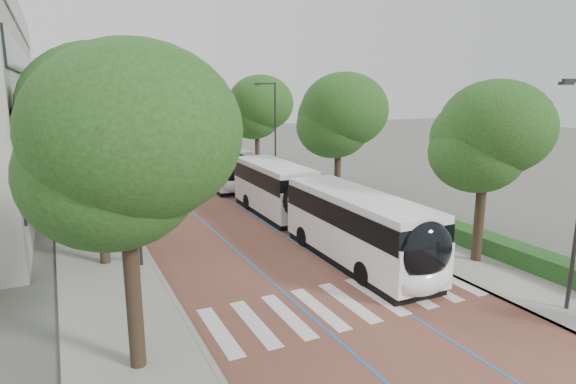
# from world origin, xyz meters

# --- Properties ---
(ground) EXTENTS (160.00, 160.00, 0.00)m
(ground) POSITION_xyz_m (0.00, 0.00, 0.00)
(ground) COLOR #51544C
(ground) RESTS_ON ground
(road) EXTENTS (11.00, 140.00, 0.02)m
(road) POSITION_xyz_m (0.00, 40.00, 0.01)
(road) COLOR brown
(road) RESTS_ON ground
(sidewalk_left) EXTENTS (4.00, 140.00, 0.12)m
(sidewalk_left) POSITION_xyz_m (-7.50, 40.00, 0.06)
(sidewalk_left) COLOR gray
(sidewalk_left) RESTS_ON ground
(sidewalk_right) EXTENTS (4.00, 140.00, 0.12)m
(sidewalk_right) POSITION_xyz_m (7.50, 40.00, 0.06)
(sidewalk_right) COLOR gray
(sidewalk_right) RESTS_ON ground
(kerb_left) EXTENTS (0.20, 140.00, 0.14)m
(kerb_left) POSITION_xyz_m (-5.60, 40.00, 0.06)
(kerb_left) COLOR gray
(kerb_left) RESTS_ON ground
(kerb_right) EXTENTS (0.20, 140.00, 0.14)m
(kerb_right) POSITION_xyz_m (5.60, 40.00, 0.06)
(kerb_right) COLOR gray
(kerb_right) RESTS_ON ground
(zebra_crossing) EXTENTS (10.55, 3.60, 0.01)m
(zebra_crossing) POSITION_xyz_m (0.20, 1.00, 0.03)
(zebra_crossing) COLOR silver
(zebra_crossing) RESTS_ON ground
(lane_line_left) EXTENTS (0.12, 126.00, 0.01)m
(lane_line_left) POSITION_xyz_m (-1.60, 40.00, 0.02)
(lane_line_left) COLOR #2265AA
(lane_line_left) RESTS_ON road
(lane_line_right) EXTENTS (0.12, 126.00, 0.01)m
(lane_line_right) POSITION_xyz_m (1.60, 40.00, 0.02)
(lane_line_right) COLOR #2265AA
(lane_line_right) RESTS_ON road
(hedge) EXTENTS (1.20, 14.00, 0.80)m
(hedge) POSITION_xyz_m (9.10, 0.00, 0.52)
(hedge) COLOR #17431A
(hedge) RESTS_ON sidewalk_right
(streetlight_far) EXTENTS (1.82, 0.20, 8.00)m
(streetlight_far) POSITION_xyz_m (6.62, 22.00, 4.82)
(streetlight_far) COLOR #28292B
(streetlight_far) RESTS_ON sidewalk_right
(lamp_post_left) EXTENTS (0.14, 0.14, 8.00)m
(lamp_post_left) POSITION_xyz_m (-6.10, 8.00, 4.12)
(lamp_post_left) COLOR #28292B
(lamp_post_left) RESTS_ON sidewalk_left
(trees_left) EXTENTS (6.38, 60.52, 9.74)m
(trees_left) POSITION_xyz_m (-7.50, 24.46, 6.52)
(trees_left) COLOR black
(trees_left) RESTS_ON ground
(trees_right) EXTENTS (5.96, 47.16, 8.25)m
(trees_right) POSITION_xyz_m (7.70, 23.78, 5.61)
(trees_right) COLOR black
(trees_right) RESTS_ON ground
(lead_bus) EXTENTS (2.87, 18.44, 3.20)m
(lead_bus) POSITION_xyz_m (2.85, 8.19, 1.63)
(lead_bus) COLOR black
(lead_bus) RESTS_ON ground
(bus_queued_0) EXTENTS (3.11, 12.50, 3.20)m
(bus_queued_0) POSITION_xyz_m (2.79, 24.70, 1.62)
(bus_queued_0) COLOR white
(bus_queued_0) RESTS_ON ground
(bus_queued_1) EXTENTS (2.97, 12.48, 3.20)m
(bus_queued_1) POSITION_xyz_m (2.76, 37.27, 1.62)
(bus_queued_1) COLOR white
(bus_queued_1) RESTS_ON ground
(bus_queued_2) EXTENTS (2.72, 12.44, 3.20)m
(bus_queued_2) POSITION_xyz_m (3.00, 49.85, 1.62)
(bus_queued_2) COLOR white
(bus_queued_2) RESTS_ON ground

